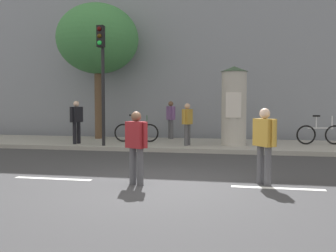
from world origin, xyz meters
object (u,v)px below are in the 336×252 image
at_px(pedestrian_in_red_top, 136,143).
at_px(pedestrian_in_dark_shirt, 76,118).
at_px(street_tree, 98,39).
at_px(bicycle_upright, 136,132).
at_px(pedestrian_in_light_jacket, 264,140).
at_px(pedestrian_with_bag, 171,117).
at_px(poster_column, 234,105).
at_px(pedestrian_near_pole, 187,121).
at_px(bicycle_leaning, 320,134).
at_px(traffic_light, 102,66).

height_order(pedestrian_in_red_top, pedestrian_in_dark_shirt, pedestrian_in_dark_shirt).
bearing_deg(street_tree, bicycle_upright, -29.25).
bearing_deg(pedestrian_in_light_jacket, pedestrian_with_bag, 113.44).
distance_m(poster_column, street_tree, 6.67).
bearing_deg(pedestrian_in_light_jacket, pedestrian_in_red_top, -168.04).
height_order(street_tree, pedestrian_near_pole, street_tree).
bearing_deg(pedestrian_with_bag, pedestrian_in_dark_shirt, -137.31).
bearing_deg(pedestrian_in_red_top, pedestrian_near_pole, 89.11).
distance_m(poster_column, pedestrian_near_pole, 1.81).
bearing_deg(bicycle_leaning, pedestrian_with_bag, 168.03).
relative_size(street_tree, bicycle_upright, 3.28).
distance_m(poster_column, bicycle_upright, 3.97).
xyz_separation_m(traffic_light, poster_column, (4.60, 1.26, -1.41)).
bearing_deg(traffic_light, poster_column, 15.32).
relative_size(poster_column, bicycle_upright, 1.63).
xyz_separation_m(pedestrian_in_light_jacket, pedestrian_in_red_top, (-2.56, -0.54, -0.05)).
relative_size(pedestrian_in_red_top, bicycle_upright, 0.85).
relative_size(pedestrian_near_pole, bicycle_leaning, 0.87).
height_order(pedestrian_in_red_top, bicycle_upright, pedestrian_in_red_top).
xyz_separation_m(pedestrian_in_red_top, pedestrian_in_dark_shirt, (-4.08, 5.97, 0.24)).
relative_size(poster_column, bicycle_leaning, 1.64).
relative_size(street_tree, pedestrian_with_bag, 3.56).
relative_size(pedestrian_with_bag, bicycle_leaning, 0.93).
xyz_separation_m(poster_column, bicycle_upright, (-3.81, 0.37, -1.07)).
height_order(street_tree, pedestrian_with_bag, street_tree).
relative_size(pedestrian_in_red_top, bicycle_leaning, 0.86).
xyz_separation_m(pedestrian_in_dark_shirt, pedestrian_with_bag, (3.06, 2.83, -0.01)).
relative_size(traffic_light, pedestrian_in_light_jacket, 2.71).
xyz_separation_m(pedestrian_in_light_jacket, pedestrian_in_dark_shirt, (-6.64, 5.43, 0.19)).
xyz_separation_m(traffic_light, bicycle_leaning, (7.74, 2.08, -2.47)).
xyz_separation_m(street_tree, pedestrian_near_pole, (4.20, -1.99, -3.39)).
distance_m(street_tree, bicycle_upright, 4.53).
distance_m(pedestrian_with_bag, pedestrian_near_pole, 2.78).
bearing_deg(pedestrian_near_pole, street_tree, 154.62).
xyz_separation_m(street_tree, pedestrian_in_dark_shirt, (0.03, -2.27, -3.32)).
xyz_separation_m(pedestrian_with_bag, bicycle_upright, (-1.05, -1.70, -0.56)).
bearing_deg(bicycle_leaning, street_tree, 175.56).
relative_size(pedestrian_in_light_jacket, bicycle_leaning, 0.90).
xyz_separation_m(street_tree, pedestrian_in_red_top, (4.11, -8.24, -3.56)).
relative_size(pedestrian_with_bag, pedestrian_near_pole, 1.06).
relative_size(pedestrian_in_red_top, pedestrian_in_dark_shirt, 0.93).
distance_m(bicycle_leaning, bicycle_upright, 6.97).
bearing_deg(pedestrian_near_pole, pedestrian_in_light_jacket, -66.64).
bearing_deg(bicycle_upright, pedestrian_in_light_jacket, -54.78).
height_order(poster_column, pedestrian_with_bag, poster_column).
bearing_deg(pedestrian_with_bag, poster_column, -36.88).
height_order(poster_column, pedestrian_in_light_jacket, poster_column).
distance_m(pedestrian_in_light_jacket, bicycle_upright, 8.04).
height_order(traffic_light, bicycle_leaning, traffic_light).
height_order(poster_column, pedestrian_in_red_top, poster_column).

